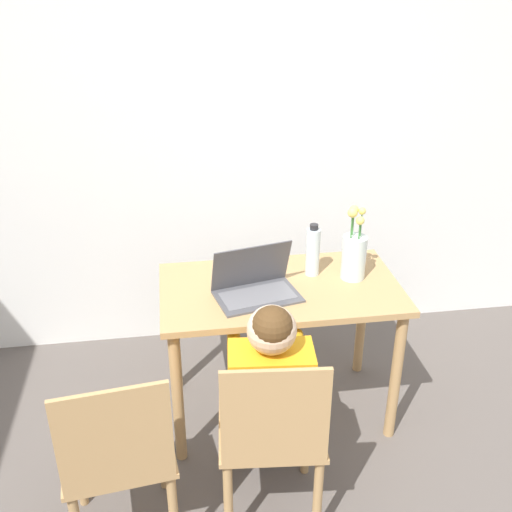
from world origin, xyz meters
The scene contains 8 objects.
wall_back centered at (0.00, 2.23, 1.25)m, with size 6.40×0.05×2.50m.
dining_table centered at (0.26, 1.45, 0.61)m, with size 1.09×0.61×0.71m.
chair_occupied centered at (0.11, 0.80, 0.44)m, with size 0.44×0.44×0.84m.
chair_spare centered at (-0.45, 0.78, 0.44)m, with size 0.45×0.45×0.84m.
person_seated centered at (0.13, 0.92, 0.62)m, with size 0.36×0.45×0.97m.
laptop centered at (0.14, 1.39, 0.77)m, with size 0.40×0.30×0.23m.
flower_vase centered at (0.61, 1.48, 0.84)m, with size 0.11×0.11×0.35m.
water_bottle centered at (0.43, 1.54, 0.83)m, with size 0.06×0.06×0.26m.
Camera 1 is at (-0.20, -0.88, 2.06)m, focal length 42.00 mm.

